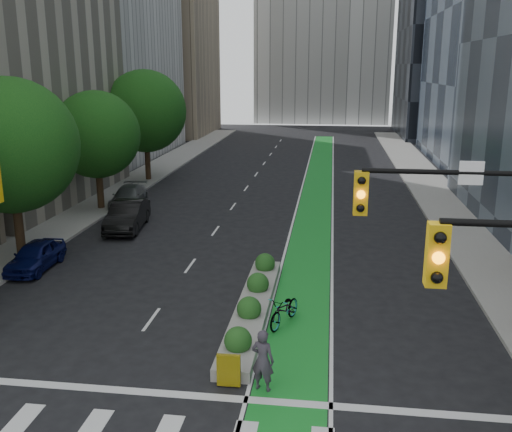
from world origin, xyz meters
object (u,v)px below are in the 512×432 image
(parked_car_left_far, at_px, (128,197))
(parked_car_left_mid, at_px, (127,216))
(median_planter, at_px, (253,304))
(cyclist, at_px, (263,360))
(bicycle, at_px, (285,310))
(parked_car_left_near, at_px, (36,256))

(parked_car_left_far, bearing_deg, parked_car_left_mid, -77.08)
(median_planter, relative_size, cyclist, 5.39)
(bicycle, bearing_deg, parked_car_left_mid, 152.81)
(median_planter, bearing_deg, parked_car_left_mid, 129.61)
(parked_car_left_near, distance_m, parked_car_left_mid, 7.33)
(median_planter, bearing_deg, cyclist, -79.12)
(median_planter, distance_m, parked_car_left_far, 19.30)
(cyclist, height_order, parked_car_left_near, cyclist)
(parked_car_left_mid, bearing_deg, parked_car_left_near, -111.58)
(bicycle, relative_size, parked_car_left_far, 0.46)
(parked_car_left_mid, bearing_deg, median_planter, -57.09)
(parked_car_left_near, xyz_separation_m, parked_car_left_far, (0.00, 12.50, 0.01))
(parked_car_left_mid, xyz_separation_m, parked_car_left_far, (-1.88, 5.41, -0.15))
(median_planter, bearing_deg, parked_car_left_near, 161.56)
(cyclist, relative_size, parked_car_left_near, 0.49)
(median_planter, bearing_deg, bicycle, -30.89)
(parked_car_left_far, bearing_deg, cyclist, -67.48)
(parked_car_left_near, height_order, parked_car_left_mid, parked_car_left_mid)
(cyclist, distance_m, parked_car_left_mid, 18.69)
(cyclist, height_order, parked_car_left_mid, cyclist)
(parked_car_left_far, bearing_deg, parked_car_left_near, -96.27)
(cyclist, bearing_deg, parked_car_left_near, -21.00)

